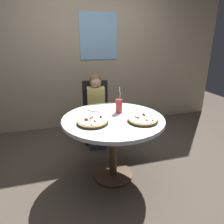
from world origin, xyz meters
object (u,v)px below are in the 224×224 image
pizza_veggie (143,120)px  pizza_cheese (92,122)px  chair_wooden (96,108)px  plate_small (95,109)px  diner_child (97,114)px  dining_table (113,127)px  soda_cup (119,106)px

pizza_veggie → pizza_cheese: bearing=169.5°
pizza_veggie → pizza_cheese: same height
chair_wooden → plate_small: chair_wooden is taller
chair_wooden → diner_child: diner_child is taller
pizza_cheese → pizza_veggie: bearing=-10.5°
dining_table → pizza_cheese: (-0.25, -0.10, 0.12)m
pizza_veggie → soda_cup: bearing=114.1°
pizza_cheese → dining_table: bearing=21.6°
chair_wooden → pizza_veggie: (0.25, -1.23, 0.24)m
soda_cup → plate_small: (-0.24, 0.19, -0.08)m
pizza_veggie → plate_small: pizza_veggie is taller
diner_child → pizza_cheese: bearing=-104.3°
dining_table → soda_cup: bearing=52.1°
diner_child → plate_small: diner_child is taller
diner_child → soda_cup: (0.12, -0.71, 0.35)m
chair_wooden → pizza_veggie: chair_wooden is taller
pizza_veggie → dining_table: bearing=143.4°
soda_cup → chair_wooden: bearing=96.3°
diner_child → chair_wooden: bearing=82.4°
pizza_cheese → diner_child: bearing=75.7°
soda_cup → dining_table: bearing=-127.9°
plate_small → diner_child: bearing=77.0°
dining_table → pizza_cheese: pizza_cheese is taller
dining_table → pizza_veggie: 0.35m
dining_table → pizza_cheese: bearing=-158.4°
pizza_cheese → plate_small: bearing=74.2°
pizza_veggie → chair_wooden: bearing=101.5°
dining_table → plate_small: size_ratio=6.25×
diner_child → pizza_cheese: size_ratio=3.32×
plate_small → chair_wooden: bearing=78.4°
chair_wooden → pizza_cheese: (-0.27, -1.13, 0.24)m
chair_wooden → soda_cup: soda_cup is taller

